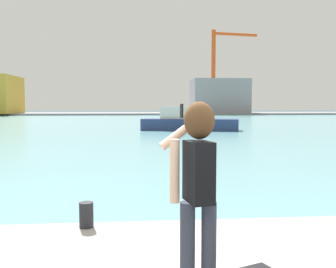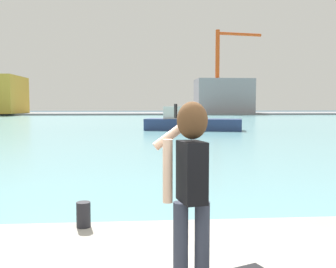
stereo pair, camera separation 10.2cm
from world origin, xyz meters
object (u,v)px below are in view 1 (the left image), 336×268
object	(u,v)px
boat_moored	(187,122)
port_crane	(218,64)
harbor_bollard	(86,215)
person_photographer	(197,175)
warehouse_right	(219,96)

from	to	relation	value
boat_moored	port_crane	xyz separation A→B (m)	(15.45, 56.69, 11.59)
boat_moored	port_crane	size ratio (longest dim) A/B	0.45
boat_moored	harbor_bollard	bearing A→B (deg)	-86.67
harbor_bollard	boat_moored	xyz separation A→B (m)	(5.40, 28.30, 0.05)
boat_moored	person_photographer	bearing A→B (deg)	-83.70
harbor_bollard	boat_moored	size ratio (longest dim) A/B	0.04
person_photographer	port_crane	size ratio (longest dim) A/B	0.09
person_photographer	port_crane	world-z (taller)	port_crane
harbor_bollard	warehouse_right	size ratio (longest dim) A/B	0.03
boat_moored	warehouse_right	size ratio (longest dim) A/B	0.65
harbor_bollard	warehouse_right	xyz separation A→B (m)	(21.86, 87.61, 3.89)
person_photographer	harbor_bollard	bearing A→B (deg)	22.25
harbor_bollard	port_crane	size ratio (longest dim) A/B	0.02
port_crane	harbor_bollard	bearing A→B (deg)	-103.78
person_photographer	warehouse_right	world-z (taller)	warehouse_right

